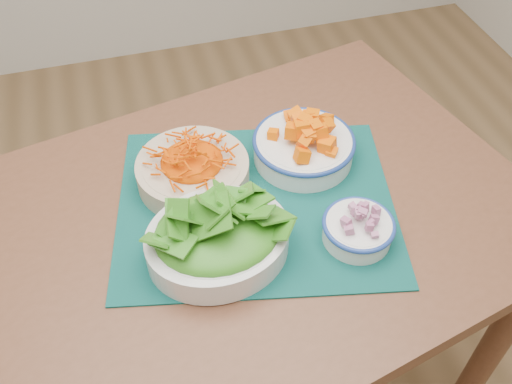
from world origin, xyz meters
TOP-DOWN VIEW (x-y plane):
  - table at (0.06, 0.23)m, footprint 1.28×0.99m
  - placemat at (0.12, 0.26)m, footprint 0.60×0.53m
  - carrot_bowl at (0.02, 0.35)m, footprint 0.28×0.28m
  - squash_bowl at (0.24, 0.35)m, footprint 0.26×0.26m
  - lettuce_bowl at (0.02, 0.16)m, footprint 0.28×0.25m
  - onion_bowl at (0.27, 0.12)m, footprint 0.15×0.15m

SIDE VIEW (x-z plane):
  - table at x=0.06m, z-range 0.27..1.02m
  - placemat at x=0.12m, z-range 0.75..0.75m
  - onion_bowl at x=0.27m, z-range 0.75..0.82m
  - carrot_bowl at x=0.02m, z-range 0.75..0.83m
  - squash_bowl at x=0.24m, z-range 0.75..0.85m
  - lettuce_bowl at x=0.02m, z-range 0.75..0.86m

